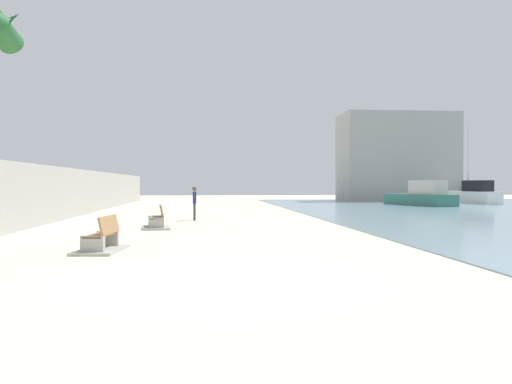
{
  "coord_description": "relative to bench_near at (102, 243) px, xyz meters",
  "views": [
    {
      "loc": [
        -0.0,
        -10.57,
        1.83
      ],
      "look_at": [
        2.0,
        10.48,
        1.52
      ],
      "focal_mm": 37.97,
      "sensor_mm": 36.0,
      "label": 1
    }
  ],
  "objects": [
    {
      "name": "bench_near",
      "position": [
        0.0,
        0.0,
        0.0
      ],
      "size": [
        1.32,
        2.2,
        0.98
      ],
      "color": "#9E9E99",
      "rests_on": "ground"
    },
    {
      "name": "bench_far",
      "position": [
        0.81,
        7.57,
        0.0
      ],
      "size": [
        1.33,
        2.21,
        0.98
      ],
      "color": "#9E9E99",
      "rests_on": "ground"
    },
    {
      "name": "seawall",
      "position": [
        -4.71,
        13.56,
        1.11
      ],
      "size": [
        0.8,
        64.0,
        2.69
      ],
      "primitive_type": "cube",
      "color": "#9E9E99",
      "rests_on": "ground"
    },
    {
      "name": "boat_far_right",
      "position": [
        27.65,
        33.33,
        0.62
      ],
      "size": [
        2.54,
        7.48,
        7.81
      ],
      "color": "white",
      "rests_on": "water_bay"
    },
    {
      "name": "boat_mid_bay",
      "position": [
        21.0,
        29.0,
        0.57
      ],
      "size": [
        4.05,
        7.5,
        2.11
      ],
      "color": "#337060",
      "rests_on": "water_bay"
    },
    {
      "name": "ground_plane",
      "position": [
        2.79,
        13.56,
        -0.23
      ],
      "size": [
        120.0,
        120.0,
        0.0
      ],
      "primitive_type": "plane",
      "color": "beige"
    },
    {
      "name": "person_walking",
      "position": [
        2.29,
        12.35,
        0.77
      ],
      "size": [
        0.23,
        0.53,
        1.72
      ],
      "color": "#333338",
      "rests_on": "ground"
    },
    {
      "name": "boat_outer",
      "position": [
        30.22,
        39.32,
        0.41
      ],
      "size": [
        2.66,
        4.85,
        1.66
      ],
      "color": "navy",
      "rests_on": "water_bay"
    },
    {
      "name": "harbor_building",
      "position": [
        23.43,
        41.56,
        4.46
      ],
      "size": [
        12.0,
        6.0,
        9.38
      ],
      "primitive_type": "cube",
      "color": "#9E9E99",
      "rests_on": "ground"
    }
  ]
}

